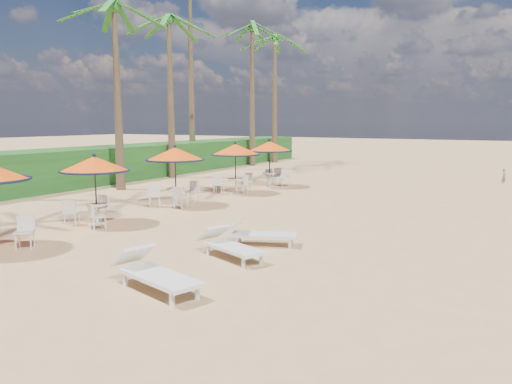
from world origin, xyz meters
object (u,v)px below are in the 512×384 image
station_2 (175,161)px  lounger_far (256,233)px  station_4 (271,152)px  lounger_near (153,271)px  station_3 (235,156)px  lounger_mid (229,244)px  station_1 (94,173)px

station_2 → lounger_far: (5.53, -3.68, -1.34)m
station_4 → lounger_near: bearing=-70.5°
station_2 → station_3: station_2 is taller
station_2 → lounger_mid: bearing=-42.2°
station_4 → lounger_near: (5.03, -14.25, -1.30)m
station_1 → station_3: station_3 is taller
station_2 → lounger_mid: size_ratio=1.12×
lounger_near → lounger_mid: lounger_near is taller
lounger_far → station_3: bearing=103.8°
lounger_near → station_4: bearing=125.1°
station_1 → lounger_near: size_ratio=0.96×
station_4 → lounger_near: station_4 is taller
station_2 → lounger_near: (5.52, -7.61, -1.30)m
lounger_mid → lounger_far: (-0.03, 1.36, -0.00)m
station_4 → lounger_far: size_ratio=1.14×
station_4 → lounger_near: size_ratio=1.01×
station_3 → station_4: bearing=84.1°
station_2 → lounger_near: bearing=-54.0°
station_2 → lounger_near: size_ratio=1.00×
lounger_near → lounger_mid: bearing=105.0°
station_2 → lounger_far: station_2 is taller
station_3 → station_4: (0.28, 2.76, 0.02)m
station_2 → station_1: bearing=-90.3°
station_1 → lounger_far: size_ratio=1.09×
lounger_far → station_4: bearing=94.7°
station_2 → station_3: (0.21, 3.87, -0.02)m
station_1 → lounger_mid: station_1 is taller
lounger_mid → lounger_far: size_ratio=1.01×
lounger_mid → station_4: bearing=135.1°
station_1 → lounger_near: (5.54, -3.73, -1.23)m
station_4 → station_3: bearing=-95.9°
lounger_near → lounger_far: 3.93m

